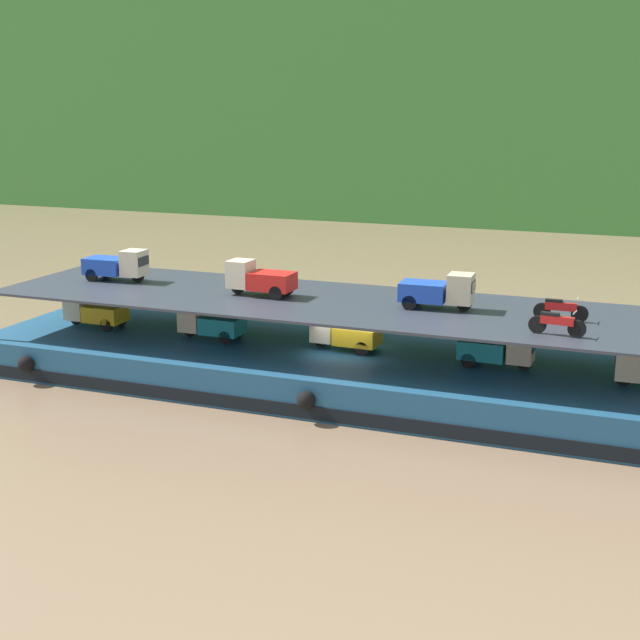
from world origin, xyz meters
name	(u,v)px	position (x,y,z in m)	size (l,w,h in m)	color
ground_plane	(346,388)	(0.00, 0.00, 0.00)	(400.00, 400.00, 0.00)	#7F664C
cargo_barge	(346,371)	(0.00, -0.02, 0.75)	(30.29, 8.45, 1.50)	navy
cargo_rack	(346,304)	(0.00, 0.00, 3.44)	(28.69, 7.11, 2.00)	#2D333D
mini_truck_lower_stern	(94,311)	(-11.59, -0.17, 2.19)	(2.74, 1.20, 1.38)	gold
mini_truck_lower_aft	(210,323)	(-5.90, -0.16, 2.19)	(2.75, 1.22, 1.38)	teal
mini_truck_lower_mid	(344,333)	(-0.20, 0.31, 2.19)	(2.78, 1.27, 1.38)	gold
mini_truck_lower_fore	(498,349)	(5.88, 0.18, 2.19)	(2.76, 1.23, 1.38)	teal
mini_truck_upper_stern	(117,265)	(-10.68, 0.40, 4.19)	(2.79, 1.28, 1.38)	#1E47B7
mini_truck_upper_mid	(260,279)	(-3.66, -0.08, 4.19)	(2.75, 1.22, 1.38)	red
mini_truck_upper_fore	(438,291)	(3.55, 0.22, 4.19)	(2.78, 1.27, 1.38)	#1E47B7
motorcycle_upper_port	(557,323)	(8.15, -2.13, 3.93)	(1.90, 0.55, 0.87)	black
motorcycle_upper_centre	(560,309)	(8.03, 0.00, 3.93)	(1.90, 0.55, 0.87)	black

